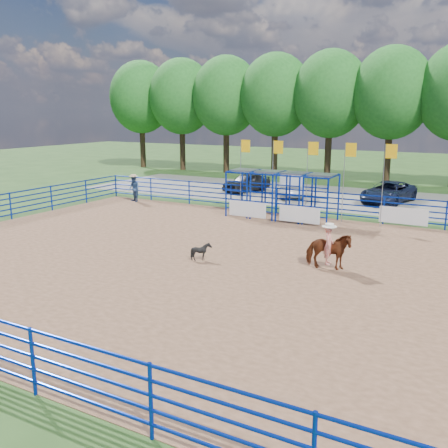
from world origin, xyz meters
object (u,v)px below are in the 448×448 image
at_px(horse_and_rider, 328,247).
at_px(car_c, 388,192).
at_px(calf, 201,251).
at_px(car_a, 247,182).
at_px(car_b, 291,185).
at_px(spectator_cowboy, 134,188).

xyz_separation_m(horse_and_rider, car_c, (-0.81, 15.51, -0.19)).
xyz_separation_m(calf, car_a, (-6.17, 16.58, 0.29)).
bearing_deg(car_b, car_c, 162.96).
height_order(spectator_cowboy, car_c, spectator_cowboy).
bearing_deg(car_a, car_c, 20.69).
relative_size(spectator_cowboy, car_b, 0.39).
bearing_deg(horse_and_rider, car_a, 125.46).
distance_m(horse_and_rider, spectator_cowboy, 17.21).
xyz_separation_m(horse_and_rider, car_b, (-7.27, 14.92, -0.11)).
bearing_deg(car_a, calf, -50.13).
xyz_separation_m(horse_and_rider, car_a, (-10.89, 15.29, -0.20)).
distance_m(horse_and_rider, car_c, 15.53).
bearing_deg(calf, spectator_cowboy, 57.38).
bearing_deg(spectator_cowboy, car_a, 59.30).
height_order(spectator_cowboy, car_b, spectator_cowboy).
bearing_deg(car_c, calf, -91.79).
height_order(horse_and_rider, car_c, horse_and_rider).
bearing_deg(calf, horse_and_rider, -66.76).
distance_m(calf, spectator_cowboy, 13.99).
bearing_deg(horse_and_rider, car_c, 93.00).
bearing_deg(car_b, horse_and_rider, 93.71).
xyz_separation_m(calf, spectator_cowboy, (-10.62, 9.09, 0.52)).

